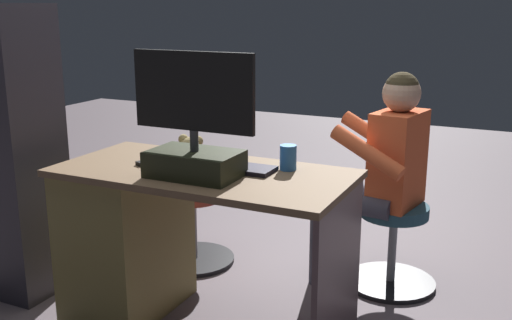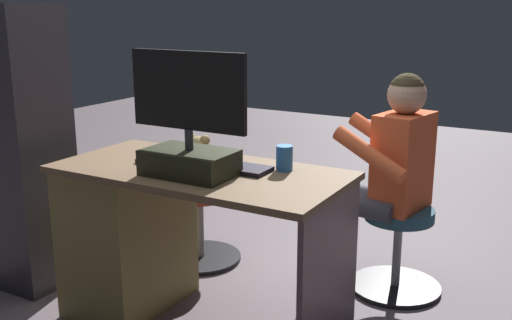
{
  "view_description": "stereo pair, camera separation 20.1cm",
  "coord_description": "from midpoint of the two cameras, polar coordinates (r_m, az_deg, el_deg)",
  "views": [
    {
      "loc": [
        -1.3,
        2.52,
        1.45
      ],
      "look_at": [
        -0.11,
        0.03,
        0.74
      ],
      "focal_mm": 42.45,
      "sensor_mm": 36.0,
      "label": 1
    },
    {
      "loc": [
        -1.47,
        2.42,
        1.45
      ],
      "look_at": [
        -0.11,
        0.03,
        0.74
      ],
      "focal_mm": 42.45,
      "sensor_mm": 36.0,
      "label": 2
    }
  ],
  "objects": [
    {
      "name": "ground_plane",
      "position": [
        3.18,
        -3.47,
        -12.67
      ],
      "size": [
        10.0,
        10.0,
        0.0
      ],
      "primitive_type": "plane",
      "color": "#5E5258"
    },
    {
      "name": "desk",
      "position": [
        2.93,
        -12.48,
        -6.76
      ],
      "size": [
        1.29,
        0.62,
        0.75
      ],
      "color": "brown",
      "rests_on": "ground_plane"
    },
    {
      "name": "monitor",
      "position": [
        2.51,
        -8.13,
        1.83
      ],
      "size": [
        0.55,
        0.24,
        0.52
      ],
      "color": "black",
      "rests_on": "desk"
    },
    {
      "name": "keyboard",
      "position": [
        2.65,
        -4.82,
        -0.63
      ],
      "size": [
        0.42,
        0.14,
        0.02
      ],
      "primitive_type": "cube",
      "color": "black",
      "rests_on": "desk"
    },
    {
      "name": "computer_mouse",
      "position": [
        2.79,
        -9.95,
        0.18
      ],
      "size": [
        0.06,
        0.1,
        0.04
      ],
      "primitive_type": "ellipsoid",
      "color": "#2A2F27",
      "rests_on": "desk"
    },
    {
      "name": "cup",
      "position": [
        2.61,
        0.85,
        0.22
      ],
      "size": [
        0.07,
        0.07,
        0.11
      ],
      "primitive_type": "cylinder",
      "color": "#3372BF",
      "rests_on": "desk"
    },
    {
      "name": "tv_remote",
      "position": [
        2.78,
        -11.79,
        -0.15
      ],
      "size": [
        0.1,
        0.16,
        0.02
      ],
      "primitive_type": "cube",
      "rotation": [
        0.0,
        0.0,
        -0.39
      ],
      "color": "black",
      "rests_on": "desk"
    },
    {
      "name": "office_chair_teddy",
      "position": [
        3.5,
        -7.61,
        -5.73
      ],
      "size": [
        0.47,
        0.47,
        0.45
      ],
      "color": "black",
      "rests_on": "ground_plane"
    },
    {
      "name": "teddy_bear",
      "position": [
        3.41,
        -7.7,
        -0.38
      ],
      "size": [
        0.21,
        0.21,
        0.31
      ],
      "color": "olive",
      "rests_on": "office_chair_teddy"
    },
    {
      "name": "visitor_chair",
      "position": [
        3.26,
        11.02,
        -7.62
      ],
      "size": [
        0.47,
        0.47,
        0.45
      ],
      "color": "black",
      "rests_on": "ground_plane"
    },
    {
      "name": "person",
      "position": [
        3.13,
        9.84,
        -0.27
      ],
      "size": [
        0.56,
        0.53,
        1.13
      ],
      "color": "#DE592F",
      "rests_on": "ground_plane"
    },
    {
      "name": "equipment_rack",
      "position": [
        3.3,
        -23.83,
        0.58
      ],
      "size": [
        0.44,
        0.36,
        1.46
      ],
      "primitive_type": "cube",
      "color": "#2D2A31",
      "rests_on": "ground_plane"
    }
  ]
}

